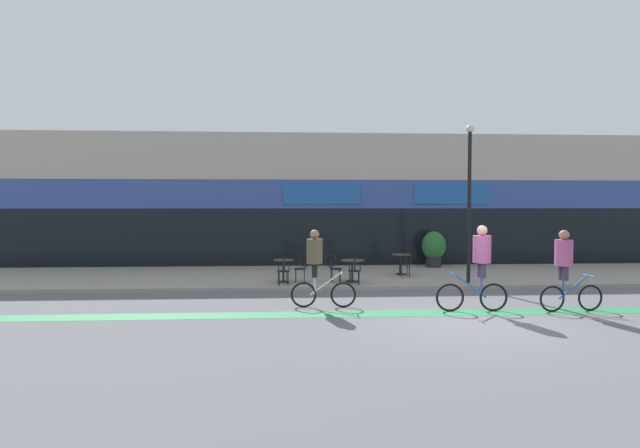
{
  "coord_description": "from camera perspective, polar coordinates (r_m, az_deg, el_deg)",
  "views": [
    {
      "loc": [
        -4.09,
        -10.84,
        2.67
      ],
      "look_at": [
        -3.1,
        5.71,
        2.03
      ],
      "focal_mm": 28.0,
      "sensor_mm": 36.0,
      "label": 1
    }
  ],
  "objects": [
    {
      "name": "ground_plane",
      "position": [
        11.89,
        17.11,
        -10.87
      ],
      "size": [
        120.0,
        120.0,
        0.0
      ],
      "primitive_type": "plane",
      "color": "#5B5B60"
    },
    {
      "name": "sidewalk_slab",
      "position": [
        18.73,
        9.28,
        -5.83
      ],
      "size": [
        40.0,
        5.5,
        0.12
      ],
      "primitive_type": "cube",
      "color": "gray",
      "rests_on": "ground"
    },
    {
      "name": "storefront_facade",
      "position": [
        23.17,
        6.75,
        2.58
      ],
      "size": [
        40.0,
        4.06,
        5.68
      ],
      "color": "#B2A899",
      "rests_on": "ground"
    },
    {
      "name": "bike_lane_stripe",
      "position": [
        12.96,
        15.27,
        -9.74
      ],
      "size": [
        36.0,
        0.7,
        0.01
      ],
      "primitive_type": "cube",
      "color": "#2D844C",
      "rests_on": "ground"
    },
    {
      "name": "bistro_table_0",
      "position": [
        16.52,
        -4.21,
        -4.83
      ],
      "size": [
        0.67,
        0.67,
        0.74
      ],
      "color": "black",
      "rests_on": "sidewalk_slab"
    },
    {
      "name": "bistro_table_1",
      "position": [
        16.58,
        3.71,
        -4.81
      ],
      "size": [
        0.78,
        0.78,
        0.72
      ],
      "color": "black",
      "rests_on": "sidewalk_slab"
    },
    {
      "name": "bistro_table_2",
      "position": [
        18.52,
        9.24,
        -4.08
      ],
      "size": [
        0.71,
        0.71,
        0.74
      ],
      "color": "black",
      "rests_on": "sidewalk_slab"
    },
    {
      "name": "cafe_chair_0_near",
      "position": [
        15.9,
        -4.2,
        -5.14
      ],
      "size": [
        0.45,
        0.6,
        0.9
      ],
      "rotation": [
        0.0,
        0.0,
        1.72
      ],
      "color": "black",
      "rests_on": "sidewalk_slab"
    },
    {
      "name": "cafe_chair_0_side",
      "position": [
        16.52,
        -2.03,
        -4.86
      ],
      "size": [
        0.58,
        0.41,
        0.9
      ],
      "rotation": [
        0.0,
        0.0,
        3.11
      ],
      "color": "black",
      "rests_on": "sidewalk_slab"
    },
    {
      "name": "cafe_chair_1_near",
      "position": [
        15.96,
        3.97,
        -5.11
      ],
      "size": [
        0.43,
        0.59,
        0.9
      ],
      "rotation": [
        0.0,
        0.0,
        1.51
      ],
      "color": "black",
      "rests_on": "sidewalk_slab"
    },
    {
      "name": "cafe_chair_1_side",
      "position": [
        16.51,
        1.55,
        -4.86
      ],
      "size": [
        0.58,
        0.42,
        0.9
      ],
      "rotation": [
        0.0,
        0.0,
        0.05
      ],
      "color": "black",
      "rests_on": "sidewalk_slab"
    },
    {
      "name": "cafe_chair_2_near",
      "position": [
        17.91,
        9.69,
        -4.34
      ],
      "size": [
        0.42,
        0.58,
        0.9
      ],
      "rotation": [
        0.0,
        0.0,
        1.61
      ],
      "color": "black",
      "rests_on": "sidewalk_slab"
    },
    {
      "name": "planter_pot",
      "position": [
        20.99,
        12.87,
        -2.65
      ],
      "size": [
        0.97,
        0.97,
        1.46
      ],
      "color": "#232326",
      "rests_on": "sidewalk_slab"
    },
    {
      "name": "lamp_post",
      "position": [
        16.95,
        16.7,
        3.56
      ],
      "size": [
        0.26,
        0.26,
        5.15
      ],
      "color": "black",
      "rests_on": "sidewalk_slab"
    },
    {
      "name": "cyclist_0",
      "position": [
        13.08,
        17.73,
        -4.18
      ],
      "size": [
        1.81,
        0.49,
        2.16
      ],
      "rotation": [
        0.0,
        0.0,
        3.11
      ],
      "color": "black",
      "rests_on": "ground"
    },
    {
      "name": "cyclist_1",
      "position": [
        13.86,
        26.27,
        -4.17
      ],
      "size": [
        1.69,
        0.52,
        2.04
      ],
      "rotation": [
        0.0,
        0.0,
        0.07
      ],
      "color": "black",
      "rests_on": "ground"
    },
    {
      "name": "cyclist_2",
      "position": [
        12.95,
        -0.35,
        -4.48
      ],
      "size": [
        1.7,
        0.51,
        2.02
      ],
      "rotation": [
        0.0,
        0.0,
        -0.07
      ],
      "color": "black",
      "rests_on": "ground"
    }
  ]
}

